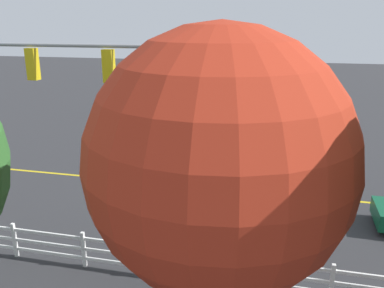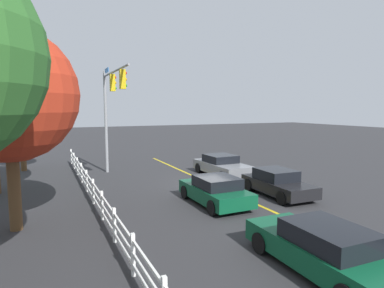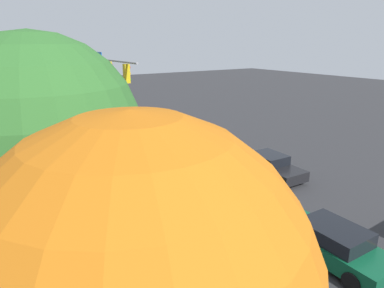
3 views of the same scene
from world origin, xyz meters
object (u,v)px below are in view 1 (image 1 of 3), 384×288
Objects in this scene: car_2 at (261,164)px; tree_0 at (219,161)px; car_1 at (256,195)px; car_4 at (152,156)px.

tree_0 reaches higher than car_2.
car_1 is 0.97× the size of car_2.
tree_0 reaches higher than car_1.
tree_0 is (0.17, 11.52, 4.16)m from car_2.
car_2 is at bearing -89.37° from car_1.
car_1 is 6.44m from car_4.
car_4 reaches higher than car_1.
car_1 is at bearing -91.66° from tree_0.
tree_0 is at bearing -67.39° from car_4.
tree_0 is at bearing 88.01° from car_1.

